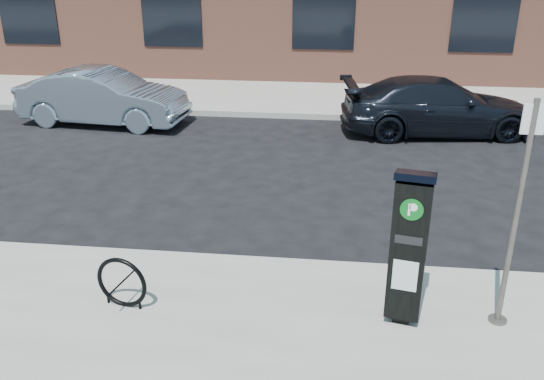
# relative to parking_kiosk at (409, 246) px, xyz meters

# --- Properties ---
(ground) EXTENTS (120.00, 120.00, 0.00)m
(ground) POSITION_rel_parking_kiosk_xyz_m (-1.45, 1.27, -1.14)
(ground) COLOR black
(ground) RESTS_ON ground
(sidewalk_far) EXTENTS (60.00, 12.00, 0.15)m
(sidewalk_far) POSITION_rel_parking_kiosk_xyz_m (-1.45, 15.27, -1.06)
(sidewalk_far) COLOR gray
(sidewalk_far) RESTS_ON ground
(curb_near) EXTENTS (60.00, 0.12, 0.16)m
(curb_near) POSITION_rel_parking_kiosk_xyz_m (-1.45, 1.25, -1.06)
(curb_near) COLOR #9E9B93
(curb_near) RESTS_ON ground
(curb_far) EXTENTS (60.00, 0.12, 0.16)m
(curb_far) POSITION_rel_parking_kiosk_xyz_m (-1.45, 9.29, -1.06)
(curb_far) COLOR #9E9B93
(curb_far) RESTS_ON ground
(parking_kiosk) EXTENTS (0.51, 0.47, 1.93)m
(parking_kiosk) POSITION_rel_parking_kiosk_xyz_m (0.00, 0.00, 0.00)
(parking_kiosk) COLOR black
(parking_kiosk) RESTS_ON sidewalk_near
(sign_pole) EXTENTS (0.24, 0.22, 2.72)m
(sign_pole) POSITION_rel_parking_kiosk_xyz_m (1.14, 0.09, 0.36)
(sign_pole) COLOR #504B46
(sign_pole) RESTS_ON sidewalk_near
(bike_rack) EXTENTS (0.68, 0.18, 0.68)m
(bike_rack) POSITION_rel_parking_kiosk_xyz_m (-3.42, -0.12, -0.66)
(bike_rack) COLOR black
(bike_rack) RESTS_ON sidewalk_near
(car_silver) EXTENTS (4.47, 1.92, 1.43)m
(car_silver) POSITION_rel_parking_kiosk_xyz_m (-6.97, 8.20, -0.42)
(car_silver) COLOR #8194A4
(car_silver) RESTS_ON ground
(car_dark) EXTENTS (4.96, 2.52, 1.38)m
(car_dark) POSITION_rel_parking_kiosk_xyz_m (1.59, 8.36, -0.45)
(car_dark) COLOR black
(car_dark) RESTS_ON ground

